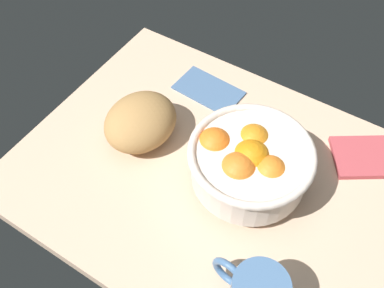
# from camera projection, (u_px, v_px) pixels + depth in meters

# --- Properties ---
(ground_plane) EXTENTS (0.75, 0.59, 0.03)m
(ground_plane) POSITION_uv_depth(u_px,v_px,m) (208.00, 174.00, 0.91)
(ground_plane) COLOR #D2AF91
(fruit_bowl) EXTENTS (0.24, 0.24, 0.11)m
(fruit_bowl) POSITION_uv_depth(u_px,v_px,m) (248.00, 162.00, 0.83)
(fruit_bowl) COLOR silver
(fruit_bowl) RESTS_ON ground
(bread_loaf) EXTENTS (0.16, 0.18, 0.09)m
(bread_loaf) POSITION_uv_depth(u_px,v_px,m) (139.00, 123.00, 0.91)
(bread_loaf) COLOR #AE8049
(bread_loaf) RESTS_ON ground
(napkin_folded) EXTENTS (0.16, 0.15, 0.01)m
(napkin_folded) POSITION_uv_depth(u_px,v_px,m) (365.00, 157.00, 0.91)
(napkin_folded) COLOR #B8454B
(napkin_folded) RESTS_ON ground
(napkin_spare) EXTENTS (0.16, 0.10, 0.01)m
(napkin_spare) POSITION_uv_depth(u_px,v_px,m) (209.00, 90.00, 1.03)
(napkin_spare) COLOR #46668E
(napkin_spare) RESTS_ON ground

